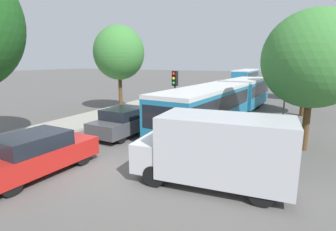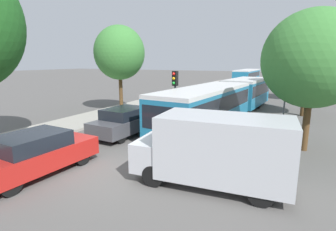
% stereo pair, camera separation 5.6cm
% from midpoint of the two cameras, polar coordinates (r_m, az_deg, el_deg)
% --- Properties ---
extents(ground_plane, '(200.00, 200.00, 0.00)m').
position_cam_midpoint_polar(ground_plane, '(10.24, -13.31, -11.52)').
color(ground_plane, '#565451').
extents(kerb_strip_left, '(3.20, 51.59, 0.14)m').
position_cam_midpoint_polar(kerb_strip_left, '(30.99, 1.51, 4.50)').
color(kerb_strip_left, '#9E998E').
rests_on(kerb_strip_left, ground).
extents(articulated_bus, '(4.08, 16.98, 2.50)m').
position_cam_midpoint_polar(articulated_bus, '(18.89, 12.42, 3.73)').
color(articulated_bus, teal).
rests_on(articulated_bus, ground).
extents(city_bus_rear, '(2.88, 11.63, 2.49)m').
position_cam_midpoint_polar(city_bus_rear, '(49.54, 16.60, 8.34)').
color(city_bus_rear, teal).
rests_on(city_bus_rear, ground).
extents(queued_car_red, '(2.13, 4.46, 1.51)m').
position_cam_midpoint_polar(queued_car_red, '(10.54, -27.10, -7.41)').
color(queued_car_red, '#B21E19').
rests_on(queued_car_red, ground).
extents(queued_car_graphite, '(2.11, 4.43, 1.50)m').
position_cam_midpoint_polar(queued_car_graphite, '(14.53, -9.34, -1.24)').
color(queued_car_graphite, '#47474C').
rests_on(queued_car_graphite, ground).
extents(queued_car_green, '(2.11, 4.42, 1.50)m').
position_cam_midpoint_polar(queued_car_green, '(19.54, 1.69, 2.24)').
color(queued_car_green, '#236638').
rests_on(queued_car_green, ground).
extents(queued_car_tan, '(2.02, 4.25, 1.44)m').
position_cam_midpoint_polar(queued_car_tan, '(24.42, 6.41, 4.02)').
color(queued_car_tan, tan).
rests_on(queued_car_tan, ground).
extents(queued_car_navy, '(2.13, 4.47, 1.51)m').
position_cam_midpoint_polar(queued_car_navy, '(30.20, 10.08, 5.47)').
color(queued_car_navy, navy).
rests_on(queued_car_navy, ground).
extents(queued_car_blue, '(2.10, 4.41, 1.50)m').
position_cam_midpoint_polar(queued_car_blue, '(35.28, 12.73, 6.23)').
color(queued_car_blue, '#284799').
rests_on(queued_car_blue, ground).
extents(white_van, '(5.14, 2.33, 2.31)m').
position_cam_midpoint_polar(white_van, '(8.60, 10.51, -7.10)').
color(white_van, '#B7BABF').
rests_on(white_van, ground).
extents(traffic_light, '(0.36, 0.39, 3.40)m').
position_cam_midpoint_polar(traffic_light, '(16.22, 1.38, 6.48)').
color(traffic_light, '#56595E').
rests_on(traffic_light, ground).
extents(no_entry_sign, '(0.70, 0.08, 2.82)m').
position_cam_midpoint_polar(no_entry_sign, '(15.09, 23.90, 2.70)').
color(no_entry_sign, '#56595E').
rests_on(no_entry_sign, ground).
extents(direction_sign_post, '(0.40, 1.37, 3.60)m').
position_cam_midpoint_polar(direction_sign_post, '(18.24, 28.26, 5.85)').
color(direction_sign_post, '#56595E').
rests_on(direction_sign_post, ground).
extents(tree_left_mid, '(3.92, 3.92, 6.71)m').
position_cam_midpoint_polar(tree_left_mid, '(21.23, -10.69, 13.25)').
color(tree_left_mid, '#51381E').
rests_on(tree_left_mid, ground).
extents(tree_right_near, '(4.28, 4.28, 6.17)m').
position_cam_midpoint_polar(tree_right_near, '(13.00, 28.94, 10.66)').
color(tree_right_near, '#51381E').
rests_on(tree_right_near, ground).
extents(tree_right_mid, '(4.29, 4.29, 6.45)m').
position_cam_midpoint_polar(tree_right_mid, '(21.52, 27.88, 11.23)').
color(tree_right_mid, '#51381E').
rests_on(tree_right_mid, ground).
extents(tree_right_far, '(4.29, 4.29, 6.14)m').
position_cam_midpoint_polar(tree_right_far, '(30.26, 28.69, 10.58)').
color(tree_right_far, '#51381E').
rests_on(tree_right_far, ground).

